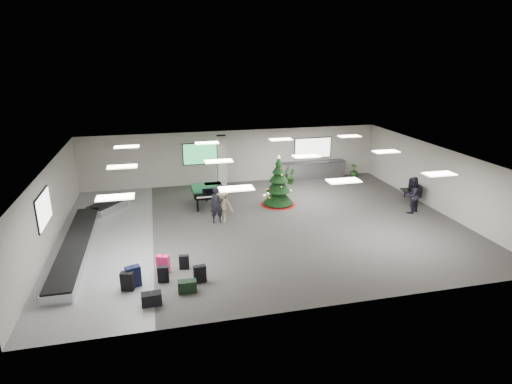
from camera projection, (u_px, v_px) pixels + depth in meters
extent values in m
plane|color=#3B3836|center=(263.00, 224.00, 19.86)|extent=(18.00, 18.00, 0.00)
cube|color=#BCB8AC|center=(234.00, 157.00, 25.83)|extent=(18.00, 0.02, 3.20)
cube|color=#BCB8AC|center=(321.00, 262.00, 12.90)|extent=(18.00, 0.02, 3.20)
cube|color=#BCB8AC|center=(49.00, 208.00, 17.37)|extent=(0.02, 14.00, 3.20)
cube|color=#BCB8AC|center=(437.00, 179.00, 21.36)|extent=(0.02, 14.00, 3.20)
cube|color=silver|center=(263.00, 157.00, 18.87)|extent=(18.00, 14.00, 0.02)
cube|color=slate|center=(105.00, 239.00, 18.31)|extent=(4.00, 14.00, 0.01)
cube|color=#B6B0A7|center=(222.00, 163.00, 24.32)|extent=(0.50, 0.50, 3.20)
cube|color=green|center=(201.00, 154.00, 25.25)|extent=(2.20, 0.08, 1.30)
cube|color=white|center=(313.00, 148.00, 26.80)|extent=(2.40, 0.08, 1.30)
cube|color=white|center=(44.00, 209.00, 16.36)|extent=(0.08, 2.10, 1.30)
cube|color=white|center=(115.00, 197.00, 13.86)|extent=(1.20, 0.60, 0.04)
cube|color=white|center=(122.00, 167.00, 17.56)|extent=(1.20, 0.60, 0.04)
cube|color=white|center=(127.00, 147.00, 21.25)|extent=(1.20, 0.60, 0.04)
cube|color=white|center=(236.00, 189.00, 14.75)|extent=(1.20, 0.60, 0.04)
cube|color=white|center=(219.00, 161.00, 18.44)|extent=(1.20, 0.60, 0.04)
cube|color=white|center=(207.00, 143.00, 22.14)|extent=(1.20, 0.60, 0.04)
cube|color=white|center=(344.00, 181.00, 15.63)|extent=(1.20, 0.60, 0.04)
cube|color=white|center=(306.00, 156.00, 19.33)|extent=(1.20, 0.60, 0.04)
cube|color=white|center=(281.00, 139.00, 23.02)|extent=(1.20, 0.60, 0.04)
cube|color=white|center=(439.00, 174.00, 16.52)|extent=(1.20, 0.60, 0.04)
cube|color=white|center=(386.00, 152.00, 20.21)|extent=(1.20, 0.60, 0.04)
cube|color=white|center=(349.00, 136.00, 23.91)|extent=(1.20, 0.60, 0.04)
cube|color=silver|center=(76.00, 247.00, 17.11)|extent=(1.00, 8.00, 0.38)
cube|color=black|center=(75.00, 242.00, 17.04)|extent=(0.95, 7.90, 0.05)
cube|color=silver|center=(107.00, 207.00, 21.54)|extent=(1.97, 2.21, 0.38)
cube|color=black|center=(107.00, 203.00, 21.47)|extent=(1.87, 2.10, 0.05)
cube|color=silver|center=(314.00, 170.00, 26.95)|extent=(4.00, 0.60, 1.05)
cube|color=#2B2B2D|center=(314.00, 162.00, 26.79)|extent=(4.05, 0.65, 0.04)
cube|color=black|center=(127.00, 281.00, 14.29)|extent=(0.47, 0.34, 0.66)
cube|color=black|center=(126.00, 272.00, 14.18)|extent=(0.06, 0.14, 0.02)
cube|color=black|center=(163.00, 274.00, 14.82)|extent=(0.40, 0.25, 0.58)
cube|color=black|center=(163.00, 267.00, 14.72)|extent=(0.04, 0.12, 0.02)
cube|color=#FF2163|center=(163.00, 264.00, 15.42)|extent=(0.49, 0.38, 0.68)
cube|color=black|center=(163.00, 256.00, 15.31)|extent=(0.08, 0.15, 0.02)
cube|color=black|center=(184.00, 262.00, 15.73)|extent=(0.38, 0.24, 0.54)
cube|color=black|center=(184.00, 255.00, 15.64)|extent=(0.04, 0.12, 0.02)
cube|color=black|center=(133.00, 276.00, 14.51)|extent=(0.55, 0.43, 0.74)
cube|color=black|center=(132.00, 266.00, 14.39)|extent=(0.08, 0.17, 0.02)
cube|color=black|center=(187.00, 286.00, 14.22)|extent=(0.62, 0.32, 0.41)
cube|color=black|center=(187.00, 281.00, 14.15)|extent=(0.04, 0.19, 0.02)
cube|color=black|center=(200.00, 274.00, 14.81)|extent=(0.45, 0.26, 0.62)
cube|color=black|center=(200.00, 266.00, 14.71)|extent=(0.05, 0.14, 0.02)
cube|color=black|center=(152.00, 299.00, 13.49)|extent=(0.64, 0.38, 0.41)
cube|color=black|center=(151.00, 293.00, 13.43)|extent=(0.04, 0.21, 0.02)
cone|color=maroon|center=(278.00, 203.00, 22.45)|extent=(1.88, 1.88, 0.12)
cylinder|color=#3F2819|center=(278.00, 200.00, 22.39)|extent=(0.12, 0.12, 0.49)
cone|color=black|center=(278.00, 195.00, 22.30)|extent=(1.58, 1.58, 0.89)
cone|color=black|center=(279.00, 184.00, 22.11)|extent=(1.28, 1.28, 0.79)
cone|color=black|center=(279.00, 175.00, 21.96)|extent=(0.99, 0.99, 0.69)
cone|color=black|center=(279.00, 167.00, 21.83)|extent=(0.69, 0.69, 0.59)
cone|color=black|center=(279.00, 161.00, 21.73)|extent=(0.40, 0.40, 0.44)
cone|color=#FFE566|center=(279.00, 156.00, 21.66)|extent=(0.16, 0.16, 0.18)
cube|color=black|center=(208.00, 190.00, 22.02)|extent=(1.60, 1.80, 0.29)
cube|color=black|center=(210.00, 198.00, 21.14)|extent=(1.49, 0.31, 0.10)
cube|color=white|center=(210.00, 197.00, 21.09)|extent=(1.34, 0.14, 0.02)
cube|color=black|center=(209.00, 191.00, 21.29)|extent=(0.72, 0.03, 0.23)
cylinder|color=black|center=(198.00, 205.00, 21.37)|extent=(0.10, 0.10, 0.70)
cylinder|color=black|center=(222.00, 203.00, 21.64)|extent=(0.10, 0.10, 0.70)
cylinder|color=black|center=(206.00, 195.00, 22.84)|extent=(0.10, 0.10, 0.70)
cube|color=black|center=(410.00, 193.00, 22.89)|extent=(0.78, 1.66, 0.06)
cylinder|color=black|center=(417.00, 201.00, 22.37)|extent=(0.06, 0.06, 0.42)
cylinder|color=black|center=(403.00, 193.00, 23.55)|extent=(0.06, 0.06, 0.42)
cube|color=black|center=(415.00, 187.00, 22.85)|extent=(0.31, 1.58, 0.53)
imported|color=black|center=(217.00, 205.00, 19.84)|extent=(0.64, 0.42, 1.73)
imported|color=#9B8960|center=(222.00, 206.00, 19.92)|extent=(1.19, 0.96, 1.61)
imported|color=black|center=(412.00, 195.00, 21.06)|extent=(1.11, 1.03, 1.83)
imported|color=#163912|center=(291.00, 176.00, 25.87)|extent=(0.60, 0.64, 0.92)
imported|color=#163912|center=(354.00, 170.00, 27.31)|extent=(0.64, 0.64, 0.85)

